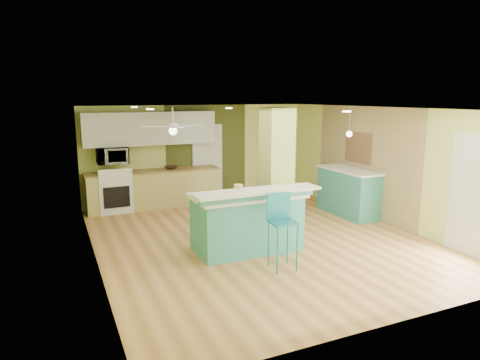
% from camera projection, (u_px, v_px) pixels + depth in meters
% --- Properties ---
extents(floor, '(6.00, 7.00, 0.01)m').
position_uv_depth(floor, '(259.00, 239.00, 8.32)').
color(floor, '#A36E39').
rests_on(floor, ground).
extents(ceiling, '(6.00, 7.00, 0.01)m').
position_uv_depth(ceiling, '(260.00, 108.00, 7.83)').
color(ceiling, white).
rests_on(ceiling, wall_back).
extents(wall_back, '(6.00, 0.01, 2.50)m').
position_uv_depth(wall_back, '(200.00, 153.00, 11.21)').
color(wall_back, '#D6E279').
rests_on(wall_back, floor).
extents(wall_front, '(6.00, 0.01, 2.50)m').
position_uv_depth(wall_front, '(395.00, 226.00, 4.93)').
color(wall_front, '#D6E279').
rests_on(wall_front, floor).
extents(wall_left, '(0.01, 7.00, 2.50)m').
position_uv_depth(wall_left, '(92.00, 189.00, 6.87)').
color(wall_left, '#D6E279').
rests_on(wall_left, floor).
extents(wall_right, '(0.01, 7.00, 2.50)m').
position_uv_depth(wall_right, '(383.00, 165.00, 9.27)').
color(wall_right, '#D6E279').
rests_on(wall_right, floor).
extents(wood_panel, '(0.02, 3.40, 2.50)m').
position_uv_depth(wood_panel, '(364.00, 161.00, 9.80)').
color(wood_panel, '#8D7850').
rests_on(wood_panel, floor).
extents(olive_accent, '(2.20, 0.02, 2.50)m').
position_uv_depth(olive_accent, '(207.00, 153.00, 11.28)').
color(olive_accent, '#42491D').
rests_on(olive_accent, floor).
extents(interior_door, '(0.82, 0.05, 2.00)m').
position_uv_depth(interior_door, '(207.00, 162.00, 11.30)').
color(interior_door, silver).
rests_on(interior_door, floor).
extents(french_door, '(0.04, 1.08, 2.10)m').
position_uv_depth(french_door, '(477.00, 197.00, 7.24)').
color(french_door, silver).
rests_on(french_door, floor).
extents(column, '(0.55, 0.55, 2.50)m').
position_uv_depth(column, '(277.00, 169.00, 8.78)').
color(column, '#AFC059').
rests_on(column, floor).
extents(kitchen_run, '(3.25, 0.63, 0.94)m').
position_uv_depth(kitchen_run, '(154.00, 189.00, 10.57)').
color(kitchen_run, tan).
rests_on(kitchen_run, floor).
extents(stove, '(0.76, 0.66, 1.08)m').
position_uv_depth(stove, '(115.00, 193.00, 10.19)').
color(stove, white).
rests_on(stove, floor).
extents(upper_cabinets, '(3.20, 0.34, 0.80)m').
position_uv_depth(upper_cabinets, '(151.00, 128.00, 10.39)').
color(upper_cabinets, silver).
rests_on(upper_cabinets, wall_back).
extents(microwave, '(0.70, 0.48, 0.39)m').
position_uv_depth(microwave, '(113.00, 156.00, 10.02)').
color(microwave, silver).
rests_on(microwave, wall_back).
extents(ceiling_fan, '(1.41, 1.41, 0.61)m').
position_uv_depth(ceiling_fan, '(173.00, 126.00, 9.27)').
color(ceiling_fan, silver).
rests_on(ceiling_fan, ceiling).
extents(pendant_lamp, '(0.14, 0.14, 0.69)m').
position_uv_depth(pendant_lamp, '(349.00, 134.00, 9.68)').
color(pendant_lamp, silver).
rests_on(pendant_lamp, ceiling).
extents(wall_decor, '(0.03, 0.90, 0.70)m').
position_uv_depth(wall_decor, '(358.00, 148.00, 9.91)').
color(wall_decor, brown).
rests_on(wall_decor, wood_panel).
extents(peninsula, '(2.22, 1.19, 1.19)m').
position_uv_depth(peninsula, '(247.00, 220.00, 7.62)').
color(peninsula, teal).
rests_on(peninsula, floor).
extents(bar_stool, '(0.43, 0.43, 1.22)m').
position_uv_depth(bar_stool, '(281.00, 219.00, 6.78)').
color(bar_stool, teal).
rests_on(bar_stool, floor).
extents(side_counter, '(0.71, 1.67, 1.08)m').
position_uv_depth(side_counter, '(349.00, 192.00, 9.94)').
color(side_counter, teal).
rests_on(side_counter, floor).
extents(fruit_bowl, '(0.42, 0.42, 0.08)m').
position_uv_depth(fruit_bowl, '(171.00, 168.00, 10.63)').
color(fruit_bowl, '#372016').
rests_on(fruit_bowl, kitchen_run).
extents(canister, '(0.16, 0.16, 0.19)m').
position_uv_depth(canister, '(238.00, 190.00, 7.44)').
color(canister, gold).
rests_on(canister, peninsula).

